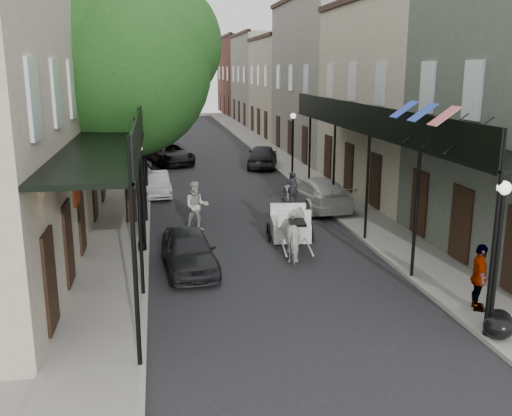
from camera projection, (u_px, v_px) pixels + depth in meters
name	position (u px, v px, depth m)	size (l,w,h in m)	color
ground	(299.00, 317.00, 14.74)	(140.00, 140.00, 0.00)	gray
road	(217.00, 176.00, 33.87)	(8.00, 90.00, 0.01)	black
sidewalk_left	(131.00, 178.00, 33.02)	(2.20, 90.00, 0.12)	gray
sidewalk_right	(299.00, 173.00, 34.69)	(2.20, 90.00, 0.12)	gray
building_row_left	(82.00, 83.00, 40.75)	(5.00, 80.00, 10.50)	beige
building_row_right	(314.00, 82.00, 43.62)	(5.00, 80.00, 10.50)	gray
gallery_left	(117.00, 134.00, 19.65)	(2.20, 18.05, 4.88)	black
gallery_right	(380.00, 129.00, 21.25)	(2.20, 18.05, 4.88)	black
tree_near	(134.00, 62.00, 22.23)	(7.31, 6.80, 9.63)	#382619
tree_far	(141.00, 75.00, 35.77)	(6.45, 6.00, 8.61)	#382619
lamppost_right_near	(497.00, 257.00, 13.02)	(0.32, 0.32, 3.71)	black
lamppost_left	(140.00, 196.00, 19.31)	(0.32, 0.32, 3.71)	black
lamppost_right_far	(293.00, 145.00, 32.15)	(0.32, 0.32, 3.71)	black
horse	(297.00, 235.00, 19.15)	(0.87, 1.90, 1.61)	silver
carriage	(289.00, 210.00, 21.52)	(1.82, 2.51, 2.69)	black
pedestrian_walking	(196.00, 206.00, 22.34)	(0.96, 0.75, 1.98)	#AFAFA5
pedestrian_sidewalk_left	(144.00, 168.00, 30.93)	(1.10, 0.63, 1.70)	gray
pedestrian_sidewalk_right	(479.00, 277.00, 14.69)	(1.04, 0.43, 1.78)	gray
car_left_near	(189.00, 251.00, 17.97)	(1.56, 3.87, 1.32)	black
car_left_mid	(156.00, 184.00, 28.55)	(1.27, 3.64, 1.20)	#9F9EA3
car_left_far	(170.00, 154.00, 37.98)	(2.33, 5.06, 1.41)	black
car_right_near	(316.00, 193.00, 25.92)	(2.02, 4.97, 1.44)	silver
car_right_far	(262.00, 156.00, 36.68)	(1.78, 4.43, 1.51)	black
trash_bags	(499.00, 324.00, 13.42)	(0.95, 1.10, 0.59)	black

